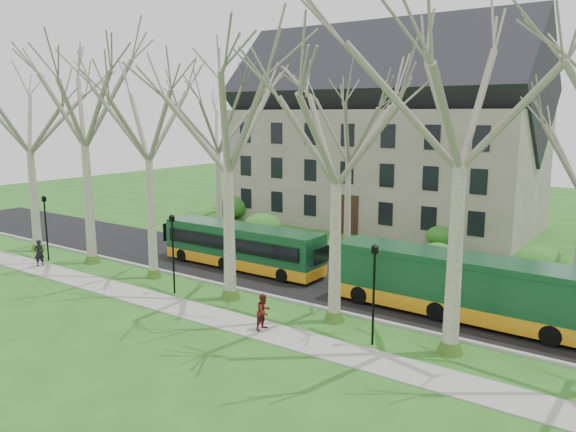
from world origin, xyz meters
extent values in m
plane|color=#295E1A|center=(0.00, 0.00, 0.00)|extent=(120.00, 120.00, 0.00)
cube|color=gray|center=(0.00, -2.50, 0.03)|extent=(70.00, 2.00, 0.06)
cube|color=black|center=(0.00, 5.50, 0.03)|extent=(80.00, 8.00, 0.06)
cube|color=#A5A39E|center=(0.00, 1.50, 0.07)|extent=(80.00, 0.25, 0.14)
cube|color=gray|center=(-6.00, 24.00, 5.00)|extent=(26.00, 12.00, 10.00)
cylinder|color=black|center=(-18.00, -1.00, 2.00)|extent=(0.10, 0.10, 4.00)
cube|color=black|center=(-18.00, -1.00, 4.15)|extent=(0.22, 0.22, 0.30)
cylinder|color=black|center=(-6.00, -1.00, 2.00)|extent=(0.10, 0.10, 4.00)
cube|color=black|center=(-6.00, -1.00, 4.15)|extent=(0.22, 0.22, 0.30)
cylinder|color=black|center=(6.00, -1.00, 2.00)|extent=(0.10, 0.10, 4.00)
cube|color=black|center=(6.00, -1.00, 4.15)|extent=(0.22, 0.22, 0.30)
ellipsoid|color=#1E621C|center=(-16.00, 12.00, 1.00)|extent=(2.60, 2.60, 2.00)
ellipsoid|color=#1E621C|center=(-10.00, 12.00, 1.00)|extent=(2.60, 2.60, 2.00)
ellipsoid|color=#1E621C|center=(4.00, 12.00, 1.00)|extent=(2.60, 2.60, 2.00)
ellipsoid|color=#1E621C|center=(10.00, 12.00, 1.00)|extent=(2.60, 2.60, 2.00)
ellipsoid|color=#1E621C|center=(-18.00, 18.00, 1.00)|extent=(2.60, 2.60, 2.00)
ellipsoid|color=#1E621C|center=(2.00, 18.00, 1.00)|extent=(2.60, 2.60, 2.00)
imported|color=black|center=(-17.06, -2.20, 0.91)|extent=(0.51, 0.68, 1.71)
imported|color=#591914|center=(1.25, -2.40, 0.89)|extent=(0.67, 0.84, 1.67)
camera|label=1|loc=(16.04, -21.46, 9.71)|focal=35.00mm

